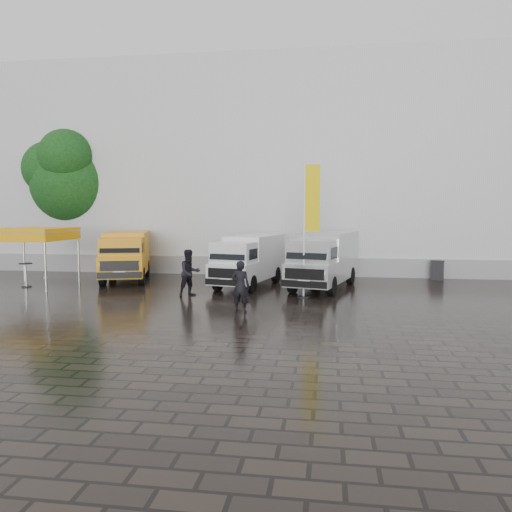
{
  "coord_description": "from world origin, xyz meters",
  "views": [
    {
      "loc": [
        2.1,
        -18.91,
        3.5
      ],
      "look_at": [
        -0.99,
        2.2,
        1.57
      ],
      "focal_mm": 35.0,
      "sensor_mm": 36.0,
      "label": 1
    }
  ],
  "objects": [
    {
      "name": "ground",
      "position": [
        0.0,
        0.0,
        0.0
      ],
      "size": [
        120.0,
        120.0,
        0.0
      ],
      "primitive_type": "plane",
      "color": "black",
      "rests_on": "ground"
    },
    {
      "name": "exhibition_hall",
      "position": [
        2.0,
        16.0,
        6.0
      ],
      "size": [
        44.0,
        16.0,
        12.0
      ],
      "primitive_type": "cube",
      "color": "silver",
      "rests_on": "ground"
    },
    {
      "name": "hall_plinth",
      "position": [
        2.0,
        7.95,
        0.5
      ],
      "size": [
        44.0,
        0.15,
        1.0
      ],
      "primitive_type": "cube",
      "color": "gray",
      "rests_on": "ground"
    },
    {
      "name": "van_yellow",
      "position": [
        -8.01,
        4.84,
        1.21
      ],
      "size": [
        3.45,
        5.62,
        2.43
      ],
      "primitive_type": null,
      "rotation": [
        0.0,
        0.0,
        0.29
      ],
      "color": "orange",
      "rests_on": "ground"
    },
    {
      "name": "van_white",
      "position": [
        -1.59,
        3.9,
        1.17
      ],
      "size": [
        2.91,
        5.68,
        2.35
      ],
      "primitive_type": null,
      "rotation": [
        0.0,
        0.0,
        -0.21
      ],
      "color": "white",
      "rests_on": "ground"
    },
    {
      "name": "van_silver",
      "position": [
        1.89,
        3.75,
        1.25
      ],
      "size": [
        3.34,
        6.09,
        2.51
      ],
      "primitive_type": null,
      "rotation": [
        0.0,
        0.0,
        -0.26
      ],
      "color": "silver",
      "rests_on": "ground"
    },
    {
      "name": "canopy_tent",
      "position": [
        -11.43,
        2.28,
        2.54
      ],
      "size": [
        3.09,
        3.09,
        2.72
      ],
      "color": "silver",
      "rests_on": "ground"
    },
    {
      "name": "flagpole",
      "position": [
        1.29,
        1.21,
        3.15
      ],
      "size": [
        0.88,
        0.5,
        5.56
      ],
      "color": "black",
      "rests_on": "ground"
    },
    {
      "name": "tree",
      "position": [
        -13.1,
        9.06,
        5.4
      ],
      "size": [
        4.68,
        4.68,
        8.41
      ],
      "color": "black",
      "rests_on": "ground"
    },
    {
      "name": "cocktail_table",
      "position": [
        -11.7,
        2.08,
        0.55
      ],
      "size": [
        0.6,
        0.6,
        1.11
      ],
      "primitive_type": "cylinder",
      "color": "black",
      "rests_on": "ground"
    },
    {
      "name": "wheelie_bin",
      "position": [
        7.61,
        7.39,
        0.5
      ],
      "size": [
        0.75,
        0.75,
        1.0
      ],
      "primitive_type": "cube",
      "rotation": [
        0.0,
        0.0,
        -0.3
      ],
      "color": "black",
      "rests_on": "ground"
    },
    {
      "name": "person_front",
      "position": [
        -0.92,
        -2.03,
        0.9
      ],
      "size": [
        0.7,
        0.5,
        1.8
      ],
      "primitive_type": "imported",
      "rotation": [
        0.0,
        0.0,
        3.04
      ],
      "color": "black",
      "rests_on": "ground"
    },
    {
      "name": "person_tent",
      "position": [
        -3.57,
        0.88,
        0.96
      ],
      "size": [
        1.18,
        1.17,
        1.92
      ],
      "primitive_type": "imported",
      "rotation": [
        0.0,
        0.0,
        0.75
      ],
      "color": "black",
      "rests_on": "ground"
    }
  ]
}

